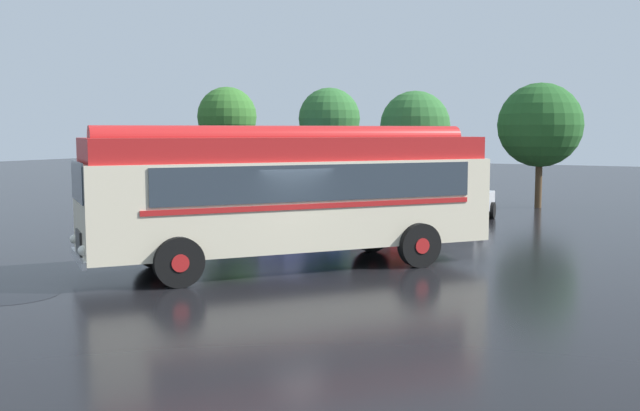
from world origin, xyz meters
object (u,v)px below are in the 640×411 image
vintage_bus (290,191)px  box_van (276,177)px  car_mid_right (463,199)px  car_mid_left (399,196)px  car_near_left (333,193)px

vintage_bus → box_van: 13.79m
box_van → car_mid_right: bearing=-2.9°
car_mid_left → box_van: (-5.93, 0.55, 0.52)m
car_near_left → vintage_bus: bearing=-67.4°
vintage_bus → car_near_left: size_ratio=2.23×
vintage_bus → car_mid_right: 11.16m
car_mid_left → car_near_left: bearing=175.1°
car_near_left → box_van: (-2.91, 0.29, 0.52)m
car_near_left → box_van: size_ratio=0.73×
car_near_left → box_van: bearing=174.3°
vintage_bus → car_near_left: vintage_bus is taller
vintage_bus → car_near_left: 12.20m
car_mid_left → box_van: bearing=174.7°
vintage_bus → car_mid_right: size_ratio=2.17×
car_near_left → car_mid_right: bearing=-1.5°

